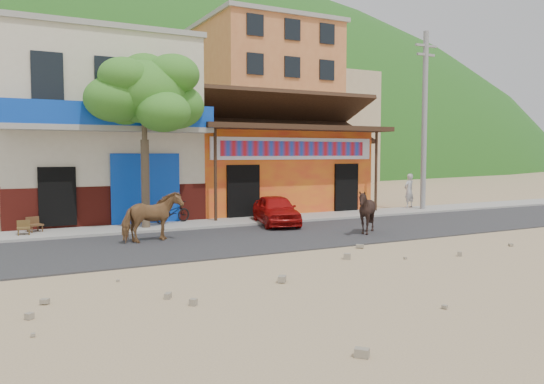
{
  "coord_description": "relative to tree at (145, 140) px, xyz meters",
  "views": [
    {
      "loc": [
        -9.15,
        -12.2,
        2.65
      ],
      "look_at": [
        -1.18,
        3.0,
        1.4
      ],
      "focal_mm": 35.0,
      "sensor_mm": 36.0,
      "label": 1
    }
  ],
  "objects": [
    {
      "name": "hillside",
      "position": [
        4.6,
        64.2,
        8.88
      ],
      "size": [
        100.0,
        40.0,
        24.0
      ],
      "primitive_type": "ellipsoid",
      "color": "#194C14",
      "rests_on": "ground"
    },
    {
      "name": "utility_pole",
      "position": [
        12.8,
        0.2,
        1.0
      ],
      "size": [
        0.24,
        0.24,
        8.0
      ],
      "primitive_type": "cylinder",
      "color": "gray",
      "rests_on": "sidewalk"
    },
    {
      "name": "road",
      "position": [
        4.6,
        -3.3,
        -3.1
      ],
      "size": [
        60.0,
        5.0,
        0.04
      ],
      "primitive_type": "cube",
      "color": "#28282B",
      "rests_on": "ground"
    },
    {
      "name": "ground",
      "position": [
        4.6,
        -5.8,
        -3.12
      ],
      "size": [
        120.0,
        120.0,
        0.0
      ],
      "primitive_type": "plane",
      "color": "#9E825B",
      "rests_on": "ground"
    },
    {
      "name": "cafe_chair_right",
      "position": [
        -3.81,
        0.13,
        -2.59
      ],
      "size": [
        0.4,
        0.4,
        0.82
      ],
      "primitive_type": null,
      "rotation": [
        0.0,
        0.0,
        -0.04
      ],
      "color": "#543C1C",
      "rests_on": "sidewalk"
    },
    {
      "name": "red_car",
      "position": [
        4.53,
        -1.0,
        -2.53
      ],
      "size": [
        2.05,
        3.44,
        1.1
      ],
      "primitive_type": "imported",
      "rotation": [
        0.0,
        0.0,
        -0.25
      ],
      "color": "#A30C0B",
      "rests_on": "road"
    },
    {
      "name": "cow_tan",
      "position": [
        -0.47,
        -2.6,
        -2.34
      ],
      "size": [
        1.88,
        1.15,
        1.48
      ],
      "primitive_type": "imported",
      "rotation": [
        0.0,
        0.0,
        1.79
      ],
      "color": "brown",
      "rests_on": "road"
    },
    {
      "name": "pedestrian",
      "position": [
        12.6,
        0.9,
        -2.21
      ],
      "size": [
        0.64,
        0.48,
        1.59
      ],
      "primitive_type": "imported",
      "rotation": [
        0.0,
        0.0,
        3.33
      ],
      "color": "silver",
      "rests_on": "sidewalk"
    },
    {
      "name": "dance_club",
      "position": [
        6.6,
        4.2,
        -1.32
      ],
      "size": [
        8.0,
        6.0,
        3.6
      ],
      "primitive_type": "cube",
      "color": "orange",
      "rests_on": "ground"
    },
    {
      "name": "tree",
      "position": [
        0.0,
        0.0,
        0.0
      ],
      "size": [
        3.0,
        3.0,
        6.0
      ],
      "primitive_type": null,
      "color": "#2D721E",
      "rests_on": "sidewalk"
    },
    {
      "name": "cafe_chair_left",
      "position": [
        -3.46,
        0.62,
        -2.55
      ],
      "size": [
        0.54,
        0.54,
        0.9
      ],
      "primitive_type": null,
      "rotation": [
        0.0,
        0.0,
        0.34
      ],
      "color": "#4B3119",
      "rests_on": "sidewalk"
    },
    {
      "name": "cow_dark",
      "position": [
        6.09,
        -4.3,
        -2.36
      ],
      "size": [
        1.32,
        1.18,
        1.44
      ],
      "primitive_type": "imported",
      "rotation": [
        0.0,
        0.0,
        -1.59
      ],
      "color": "black",
      "rests_on": "road"
    },
    {
      "name": "sidewalk",
      "position": [
        4.6,
        0.2,
        -3.06
      ],
      "size": [
        60.0,
        2.0,
        0.12
      ],
      "primitive_type": "cube",
      "color": "gray",
      "rests_on": "ground"
    },
    {
      "name": "scooter",
      "position": [
        1.15,
        0.7,
        -2.61
      ],
      "size": [
        1.58,
        0.99,
        0.78
      ],
      "primitive_type": "imported",
      "rotation": [
        0.0,
        0.0,
        1.91
      ],
      "color": "black",
      "rests_on": "sidewalk"
    },
    {
      "name": "cafe_building",
      "position": [
        -0.9,
        4.2,
        0.38
      ],
      "size": [
        7.0,
        6.0,
        7.0
      ],
      "primitive_type": "cube",
      "color": "beige",
      "rests_on": "ground"
    },
    {
      "name": "apartment_front",
      "position": [
        13.6,
        18.2,
        2.88
      ],
      "size": [
        9.0,
        9.0,
        12.0
      ],
      "primitive_type": "cube",
      "color": "#CC723F",
      "rests_on": "ground"
    },
    {
      "name": "apartment_rear",
      "position": [
        22.6,
        24.2,
        1.88
      ],
      "size": [
        8.0,
        8.0,
        10.0
      ],
      "primitive_type": "cube",
      "color": "tan",
      "rests_on": "ground"
    }
  ]
}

